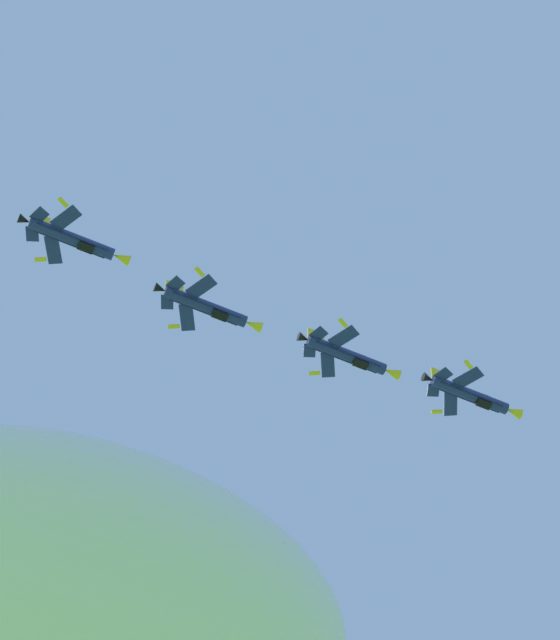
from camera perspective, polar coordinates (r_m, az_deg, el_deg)
cloud_low_wispy at (r=205.29m, az=-8.99°, el=-12.16°), size 88.04×53.86×36.30m
fighter_jet_lead at (r=183.81m, az=8.65°, el=-3.39°), size 15.94×10.64×4.38m
fighter_jet_left_wing at (r=179.77m, az=3.11°, el=-1.62°), size 15.94×10.66×4.36m
fighter_jet_right_wing at (r=174.31m, az=-3.30°, el=0.58°), size 15.94×10.66×4.34m
fighter_jet_left_outer at (r=173.52m, az=-9.32°, el=3.62°), size 15.94×10.66×4.34m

